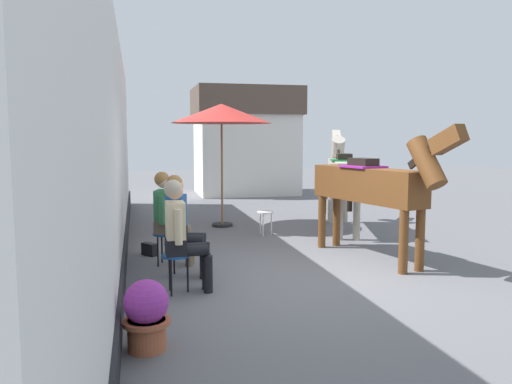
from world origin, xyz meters
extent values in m
plane|color=slate|center=(0.00, 3.00, 0.00)|extent=(40.00, 40.00, 0.00)
cube|color=white|center=(-2.55, 1.50, 1.70)|extent=(0.30, 14.00, 3.40)
cube|color=black|center=(-2.53, 1.50, 0.18)|extent=(0.34, 14.00, 0.36)
cube|color=silver|center=(1.40, 10.30, 1.30)|extent=(3.20, 2.40, 2.60)
cube|color=brown|center=(1.40, 10.30, 3.05)|extent=(3.40, 2.60, 0.90)
cylinder|color=#194C99|center=(-1.75, -0.29, 0.46)|extent=(0.34, 0.34, 0.03)
cylinder|color=black|center=(-1.61, -0.29, 0.22)|extent=(0.02, 0.02, 0.45)
cylinder|color=black|center=(-1.82, -0.17, 0.22)|extent=(0.02, 0.02, 0.45)
cylinder|color=black|center=(-1.82, -0.41, 0.22)|extent=(0.02, 0.02, 0.45)
cube|color=black|center=(-1.75, -0.29, 0.58)|extent=(0.24, 0.32, 0.20)
cube|color=beige|center=(-1.75, -0.29, 0.90)|extent=(0.22, 0.34, 0.44)
sphere|color=tan|center=(-1.75, -0.29, 1.25)|extent=(0.20, 0.20, 0.20)
sphere|color=#B2A38E|center=(-1.77, -0.29, 1.28)|extent=(0.22, 0.22, 0.22)
cylinder|color=black|center=(-1.56, -0.21, 0.53)|extent=(0.38, 0.13, 0.13)
cylinder|color=black|center=(-1.37, -0.20, 0.23)|extent=(0.11, 0.11, 0.46)
cylinder|color=black|center=(-1.56, -0.37, 0.53)|extent=(0.38, 0.13, 0.13)
cylinder|color=black|center=(-1.37, -0.36, 0.23)|extent=(0.11, 0.11, 0.46)
cylinder|color=beige|center=(-1.73, -0.09, 0.85)|extent=(0.09, 0.09, 0.42)
cylinder|color=beige|center=(-1.73, -0.49, 0.85)|extent=(0.09, 0.09, 0.42)
cylinder|color=#194C99|center=(-1.68, 0.45, 0.46)|extent=(0.34, 0.34, 0.03)
cylinder|color=black|center=(-1.55, 0.41, 0.22)|extent=(0.02, 0.02, 0.45)
cylinder|color=black|center=(-1.71, 0.59, 0.22)|extent=(0.02, 0.02, 0.45)
cylinder|color=black|center=(-1.78, 0.36, 0.22)|extent=(0.02, 0.02, 0.45)
cube|color=black|center=(-1.68, 0.45, 0.58)|extent=(0.32, 0.38, 0.20)
cube|color=#1E4C8C|center=(-1.68, 0.45, 0.90)|extent=(0.31, 0.39, 0.44)
sphere|color=tan|center=(-1.68, 0.45, 1.25)|extent=(0.20, 0.20, 0.20)
sphere|color=olive|center=(-1.70, 0.46, 1.28)|extent=(0.22, 0.22, 0.22)
cylinder|color=black|center=(-1.47, 0.47, 0.53)|extent=(0.40, 0.24, 0.13)
cylinder|color=black|center=(-1.29, 0.42, 0.23)|extent=(0.11, 0.11, 0.46)
cylinder|color=black|center=(-1.52, 0.32, 0.53)|extent=(0.40, 0.24, 0.13)
cylinder|color=black|center=(-1.34, 0.27, 0.23)|extent=(0.11, 0.11, 0.46)
cylinder|color=#1E4C8C|center=(-1.60, 0.64, 0.85)|extent=(0.09, 0.09, 0.42)
cylinder|color=#1E4C8C|center=(-1.72, 0.26, 0.85)|extent=(0.09, 0.09, 0.42)
cylinder|color=#194C99|center=(-1.81, 1.15, 0.46)|extent=(0.34, 0.34, 0.03)
cylinder|color=black|center=(-1.68, 1.11, 0.22)|extent=(0.02, 0.02, 0.45)
cylinder|color=black|center=(-1.84, 1.29, 0.22)|extent=(0.02, 0.02, 0.45)
cylinder|color=black|center=(-1.91, 1.05, 0.22)|extent=(0.02, 0.02, 0.45)
cube|color=brown|center=(-1.81, 1.15, 0.58)|extent=(0.32, 0.38, 0.20)
cube|color=#337247|center=(-1.81, 1.15, 0.90)|extent=(0.31, 0.39, 0.44)
sphere|color=tan|center=(-1.81, 1.15, 1.25)|extent=(0.20, 0.20, 0.20)
sphere|color=olive|center=(-1.83, 1.16, 1.28)|extent=(0.22, 0.22, 0.22)
cylinder|color=brown|center=(-1.60, 1.17, 0.53)|extent=(0.40, 0.23, 0.13)
cylinder|color=brown|center=(-1.42, 1.12, 0.23)|extent=(0.11, 0.11, 0.46)
cylinder|color=brown|center=(-1.65, 1.02, 0.53)|extent=(0.40, 0.23, 0.13)
cylinder|color=brown|center=(-1.47, 0.96, 0.23)|extent=(0.11, 0.11, 0.46)
cylinder|color=#337247|center=(-1.73, 1.34, 0.85)|extent=(0.09, 0.09, 0.42)
cylinder|color=#337247|center=(-1.85, 0.95, 0.85)|extent=(0.09, 0.09, 0.42)
cube|color=brown|center=(1.29, 0.86, 1.16)|extent=(0.98, 2.24, 0.52)
cylinder|color=brown|center=(1.69, -0.05, 0.45)|extent=(0.13, 0.13, 0.90)
cylinder|color=brown|center=(1.39, -0.13, 0.45)|extent=(0.13, 0.13, 0.90)
cylinder|color=brown|center=(1.20, 1.83, 0.45)|extent=(0.13, 0.13, 0.90)
cylinder|color=brown|center=(0.90, 1.75, 0.45)|extent=(0.13, 0.13, 0.90)
cylinder|color=brown|center=(1.59, -0.30, 1.55)|extent=(0.43, 0.68, 0.73)
cube|color=brown|center=(1.68, -0.63, 1.86)|extent=(0.31, 0.56, 0.40)
cube|color=black|center=(1.59, -0.28, 1.69)|extent=(0.20, 0.62, 0.48)
cylinder|color=black|center=(1.00, 1.97, 0.89)|extent=(0.12, 0.12, 0.65)
cube|color=#8C1E8C|center=(1.26, 0.96, 1.44)|extent=(0.64, 0.71, 0.03)
cube|color=black|center=(1.26, 0.96, 1.51)|extent=(0.38, 0.50, 0.12)
cube|color=#B2A899|center=(1.87, 3.16, 1.16)|extent=(1.06, 2.23, 0.52)
cylinder|color=#B2A899|center=(2.01, 4.15, 0.45)|extent=(0.13, 0.13, 0.90)
cylinder|color=#B2A899|center=(2.30, 4.06, 0.45)|extent=(0.13, 0.13, 0.90)
cylinder|color=#B2A899|center=(1.44, 2.29, 0.45)|extent=(0.13, 0.13, 0.90)
cylinder|color=#B2A899|center=(1.74, 2.20, 0.45)|extent=(0.13, 0.13, 0.90)
cylinder|color=#B2A899|center=(2.22, 4.31, 1.55)|extent=(0.45, 0.68, 0.73)
cube|color=#B2A899|center=(2.32, 4.64, 1.86)|extent=(0.32, 0.56, 0.40)
cube|color=black|center=(2.21, 4.29, 1.69)|extent=(0.22, 0.62, 0.48)
cylinder|color=black|center=(1.54, 2.07, 0.89)|extent=(0.12, 0.12, 0.65)
cube|color=#197238|center=(1.84, 3.07, 1.44)|extent=(0.65, 0.72, 0.03)
cube|color=black|center=(1.84, 3.07, 1.51)|extent=(0.40, 0.50, 0.12)
cylinder|color=#A85638|center=(-2.14, -1.92, 0.14)|extent=(0.34, 0.34, 0.28)
cylinder|color=#A85638|center=(-2.14, -1.92, 0.26)|extent=(0.43, 0.43, 0.04)
sphere|color=purple|center=(-2.14, -1.92, 0.44)|extent=(0.40, 0.40, 0.40)
cylinder|color=black|center=(-0.43, 4.21, 0.03)|extent=(0.44, 0.44, 0.06)
cylinder|color=olive|center=(-0.43, 4.21, 1.10)|extent=(0.04, 0.04, 2.20)
cone|color=red|center=(-0.43, 4.21, 2.38)|extent=(2.10, 2.10, 0.40)
cylinder|color=white|center=(0.22, 3.06, 0.45)|extent=(0.32, 0.32, 0.03)
cylinder|color=silver|center=(0.35, 3.06, 0.22)|extent=(0.02, 0.02, 0.43)
cylinder|color=silver|center=(0.15, 3.18, 0.22)|extent=(0.02, 0.02, 0.43)
cylinder|color=silver|center=(0.15, 2.95, 0.22)|extent=(0.02, 0.02, 0.43)
cube|color=black|center=(-2.01, 1.81, 0.10)|extent=(0.27, 0.30, 0.20)
camera|label=1|loc=(-2.20, -6.41, 1.90)|focal=35.85mm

